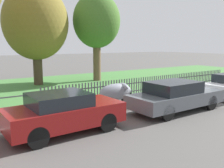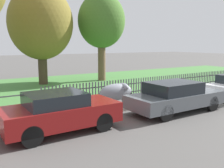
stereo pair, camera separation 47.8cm
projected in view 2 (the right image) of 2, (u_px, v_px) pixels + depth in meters
ground_plane at (185, 101)px, 12.78m from camera, size 120.00×120.00×0.00m
kerb_stone at (184, 99)px, 12.86m from camera, size 37.72×0.20×0.12m
grass_strip at (107, 82)px, 19.29m from camera, size 37.72×11.07×0.01m
park_fence at (156, 85)px, 14.58m from camera, size 37.72×0.05×1.02m
parked_car_black_saloon at (60, 111)px, 8.16m from camera, size 3.82×1.75×1.34m
parked_car_navy_estate at (176, 96)px, 10.62m from camera, size 4.49×1.79×1.31m
covered_motorcycle at (117, 92)px, 11.72m from camera, size 1.92×0.79×1.05m
tree_behind_motorcycle at (41, 23)px, 17.41m from camera, size 4.48×4.48×6.92m
tree_mid_park at (101, 22)px, 19.26m from camera, size 3.65×3.65×6.76m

